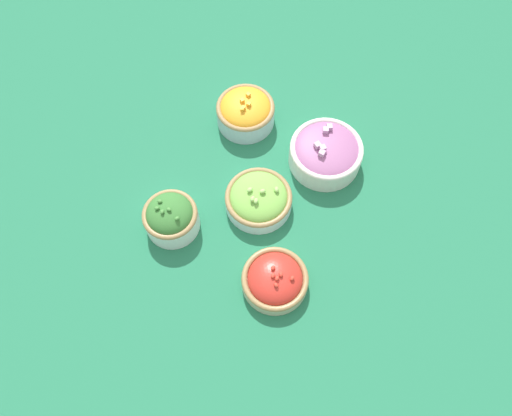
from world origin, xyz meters
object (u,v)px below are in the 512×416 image
at_px(bowl_lettuce, 259,199).
at_px(bowl_broccoli, 171,217).
at_px(bowl_squash, 245,111).
at_px(bowl_red_onion, 326,152).
at_px(bowl_cherry_tomatoes, 275,280).

bearing_deg(bowl_lettuce, bowl_broccoli, -42.81).
distance_m(bowl_squash, bowl_lettuce, 0.23).
xyz_separation_m(bowl_broccoli, bowl_squash, (-0.31, -0.02, -0.00)).
distance_m(bowl_broccoli, bowl_red_onion, 0.37).
bearing_deg(bowl_lettuce, bowl_red_onion, 158.75).
height_order(bowl_cherry_tomatoes, bowl_red_onion, bowl_red_onion).
relative_size(bowl_broccoli, bowl_squash, 0.85).
bearing_deg(bowl_red_onion, bowl_lettuce, -21.25).
relative_size(bowl_cherry_tomatoes, bowl_lettuce, 0.93).
xyz_separation_m(bowl_cherry_tomatoes, bowl_lettuce, (-0.13, -0.12, 0.00)).
height_order(bowl_broccoli, bowl_lettuce, bowl_broccoli).
bearing_deg(bowl_red_onion, bowl_cherry_tomatoes, 10.15).
height_order(bowl_cherry_tomatoes, bowl_squash, bowl_squash).
bearing_deg(bowl_squash, bowl_broccoli, 2.81).
xyz_separation_m(bowl_cherry_tomatoes, bowl_broccoli, (0.00, -0.25, 0.02)).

